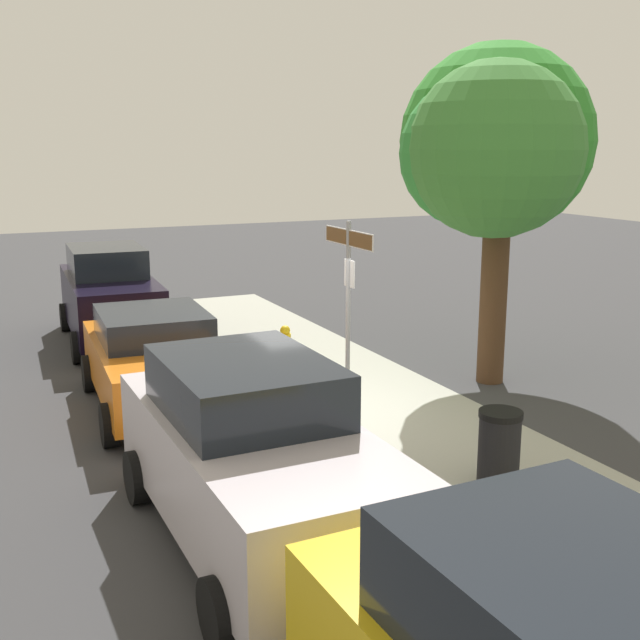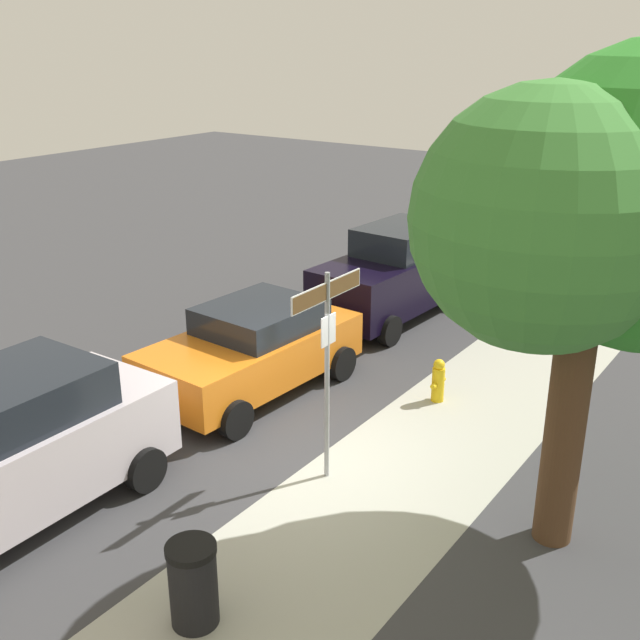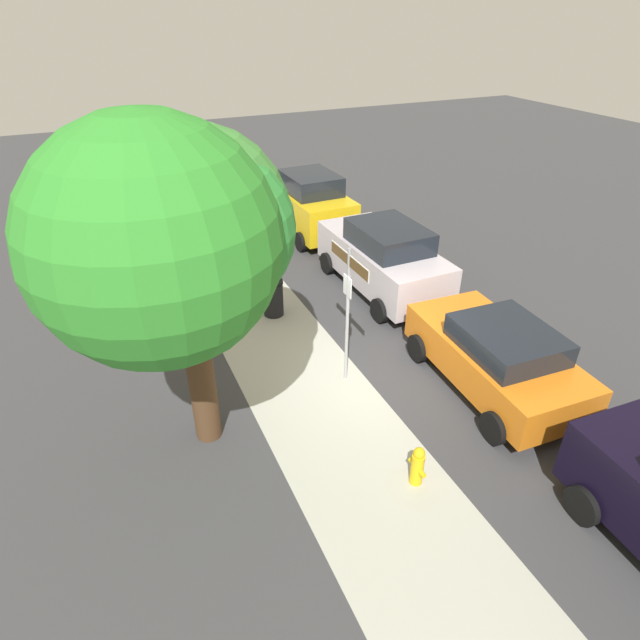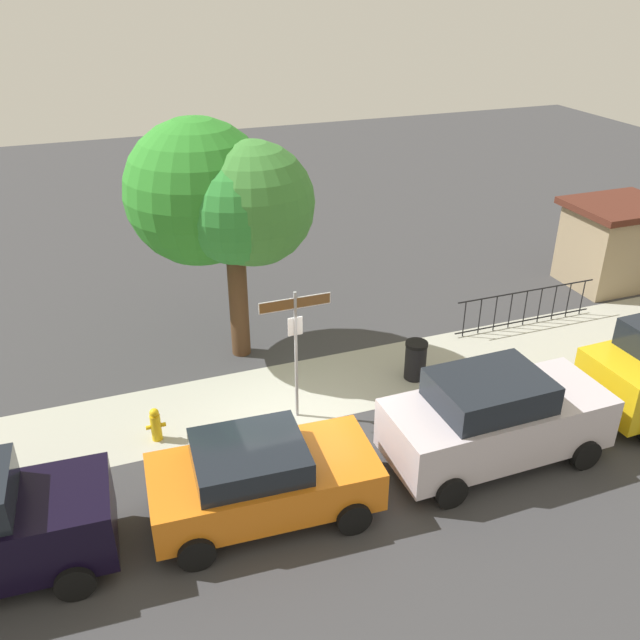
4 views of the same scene
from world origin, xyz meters
name	(u,v)px [view 3 (image 3 of 4)]	position (x,y,z in m)	size (l,w,h in m)	color
ground_plane	(368,381)	(0.00, 0.00, 0.00)	(60.00, 60.00, 0.00)	#38383A
sidewalk_strip	(280,347)	(2.00, 1.30, 0.00)	(24.00, 2.60, 0.00)	#A5A699
street_sign	(348,289)	(0.30, 0.40, 2.19)	(1.55, 0.07, 3.06)	#9EA0A5
shade_tree	(182,234)	(-0.43, 3.53, 4.15)	(4.27, 4.02, 5.99)	#4C331F
car_orange	(496,356)	(-1.25, -2.26, 0.82)	(4.16, 2.28, 1.58)	orange
car_silver	(383,257)	(3.55, -2.35, 0.99)	(4.54, 2.11, 1.98)	#C3B9C1
car_yellow	(308,203)	(8.35, -2.17, 1.05)	(4.27, 2.12, 2.13)	gold
iron_fence	(185,246)	(7.61, 2.30, 0.56)	(4.35, 0.04, 1.07)	black
utility_shed	(115,189)	(11.79, 3.80, 1.34)	(2.99, 2.50, 2.62)	#998466
fire_hydrant	(417,466)	(-2.77, 0.60, 0.38)	(0.42, 0.22, 0.78)	yellow
trash_bin	(273,298)	(3.50, 0.90, 0.49)	(0.55, 0.55, 0.98)	black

